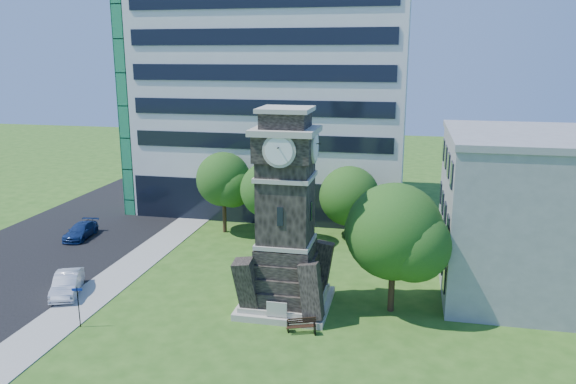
% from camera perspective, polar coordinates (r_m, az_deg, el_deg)
% --- Properties ---
extents(ground, '(160.00, 160.00, 0.00)m').
position_cam_1_polar(ground, '(34.44, -5.95, -12.36)').
color(ground, '#2A5418').
rests_on(ground, ground).
extents(sidewalk, '(3.00, 70.00, 0.06)m').
position_cam_1_polar(sidewalk, '(42.21, -16.27, -7.75)').
color(sidewalk, gray).
rests_on(sidewalk, ground).
extents(street, '(14.00, 80.00, 0.02)m').
position_cam_1_polar(street, '(46.73, -25.55, -6.49)').
color(street, black).
rests_on(street, ground).
extents(clock_tower, '(5.40, 5.40, 12.22)m').
position_cam_1_polar(clock_tower, '(33.53, -0.23, -3.30)').
color(clock_tower, '#B7B09F').
rests_on(clock_tower, ground).
extents(office_tall, '(26.20, 15.11, 28.60)m').
position_cam_1_polar(office_tall, '(56.68, -1.20, 12.89)').
color(office_tall, white).
rests_on(office_tall, ground).
extents(office_low, '(15.20, 12.20, 10.40)m').
position_cam_1_polar(office_low, '(39.89, 26.39, -2.09)').
color(office_low, '#929497').
rests_on(office_low, ground).
extents(car_street_mid, '(2.98, 4.50, 1.40)m').
position_cam_1_polar(car_street_mid, '(39.48, -21.53, -8.67)').
color(car_street_mid, silver).
rests_on(car_street_mid, ground).
extents(car_street_north, '(2.15, 4.35, 1.22)m').
position_cam_1_polar(car_street_north, '(50.74, -20.31, -3.72)').
color(car_street_north, navy).
rests_on(car_street_north, ground).
extents(car_east_lot, '(5.09, 3.68, 1.29)m').
position_cam_1_polar(car_east_lot, '(36.49, 20.54, -10.54)').
color(car_east_lot, '#4B4C50').
rests_on(car_east_lot, ground).
extents(park_bench, '(1.62, 0.43, 0.84)m').
position_cam_1_polar(park_bench, '(32.19, 1.36, -13.37)').
color(park_bench, black).
rests_on(park_bench, ground).
extents(street_sign, '(0.58, 0.06, 2.44)m').
position_cam_1_polar(street_sign, '(34.42, -20.54, -10.44)').
color(street_sign, black).
rests_on(street_sign, ground).
extents(tree_nw, '(5.15, 4.68, 7.08)m').
position_cam_1_polar(tree_nw, '(48.41, -6.49, 1.08)').
color(tree_nw, '#332114').
rests_on(tree_nw, ground).
extents(tree_nc, '(5.03, 4.57, 6.77)m').
position_cam_1_polar(tree_nc, '(45.41, -1.93, -0.00)').
color(tree_nc, '#332114').
rests_on(tree_nc, ground).
extents(tree_ne, '(5.53, 5.03, 6.16)m').
position_cam_1_polar(tree_ne, '(47.09, 6.33, -0.59)').
color(tree_ne, '#332114').
rests_on(tree_ne, ground).
extents(tree_east, '(6.31, 5.74, 7.92)m').
position_cam_1_polar(tree_east, '(33.63, 10.85, -4.28)').
color(tree_east, '#332114').
rests_on(tree_east, ground).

